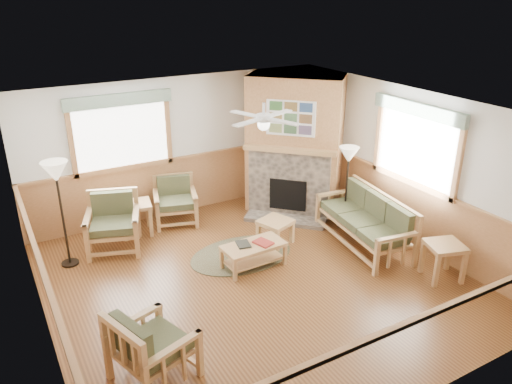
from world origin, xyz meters
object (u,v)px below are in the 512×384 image
sofa (364,221)px  footstool (275,232)px  floor_lamp_left (62,215)px  armchair_back_left (113,224)px  floor_lamp_right (346,188)px  armchair_back_right (175,201)px  coffee_table (254,255)px  end_table_chairs (137,218)px  end_table_sofa (443,261)px  armchair_left (153,345)px

sofa → footstool: 1.55m
floor_lamp_left → armchair_back_left: bearing=9.7°
footstool → floor_lamp_right: size_ratio=0.32×
floor_lamp_left → floor_lamp_right: 4.93m
armchair_back_right → coffee_table: size_ratio=0.86×
end_table_chairs → end_table_sofa: size_ratio=1.02×
coffee_table → sofa: bearing=-10.4°
footstool → armchair_back_left: bearing=154.6°
armchair_back_right → floor_lamp_left: (-2.10, -0.61, 0.46)m
sofa → floor_lamp_right: bearing=174.1°
end_table_chairs → floor_lamp_left: size_ratio=0.34×
sofa → end_table_chairs: size_ratio=3.26×
footstool → sofa: bearing=-31.3°
sofa → coffee_table: size_ratio=1.97×
armchair_back_right → footstool: 2.07m
end_table_sofa → footstool: end_table_sofa is taller
end_table_sofa → coffee_table: bearing=143.7°
sofa → floor_lamp_right: 0.81m
sofa → coffee_table: bearing=-90.2°
end_table_chairs → floor_lamp_right: floor_lamp_right is taller
armchair_back_right → coffee_table: (0.48, -2.18, -0.23)m
armchair_left → end_table_sofa: (4.60, -0.17, -0.16)m
coffee_table → armchair_back_right: bearing=100.3°
end_table_sofa → floor_lamp_left: 6.00m
armchair_back_right → armchair_left: armchair_left is taller
sofa → end_table_chairs: 4.08m
footstool → floor_lamp_left: floor_lamp_left is taller
armchair_back_left → floor_lamp_right: size_ratio=0.61×
coffee_table → floor_lamp_right: floor_lamp_right is taller
footstool → end_table_sofa: bearing=-53.7°
armchair_left → floor_lamp_right: bearing=-83.4°
coffee_table → footstool: (0.73, 0.50, 0.02)m
coffee_table → end_table_sofa: end_table_sofa is taller
armchair_back_left → armchair_back_right: (1.31, 0.48, -0.05)m
coffee_table → end_table_chairs: end_table_chairs is taller
end_table_chairs → floor_lamp_right: (3.50, -1.65, 0.49)m
coffee_table → end_table_chairs: (-1.29, 2.08, 0.10)m
sofa → end_table_sofa: bearing=21.3°
coffee_table → floor_lamp_right: bearing=8.7°
end_table_sofa → footstool: bearing=126.3°
armchair_left → floor_lamp_right: size_ratio=0.58×
armchair_left → end_table_chairs: (0.93, 3.66, -0.15)m
armchair_back_left → end_table_sofa: size_ratio=1.62×
coffee_table → floor_lamp_left: 3.10m
coffee_table → floor_lamp_right: size_ratio=0.64×
sofa → floor_lamp_right: size_ratio=1.26×
armchair_left → end_table_chairs: size_ratio=1.50×
armchair_back_left → footstool: bearing=-6.2°
floor_lamp_left → floor_lamp_right: size_ratio=1.13×
coffee_table → floor_lamp_right: (2.21, 0.43, 0.59)m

